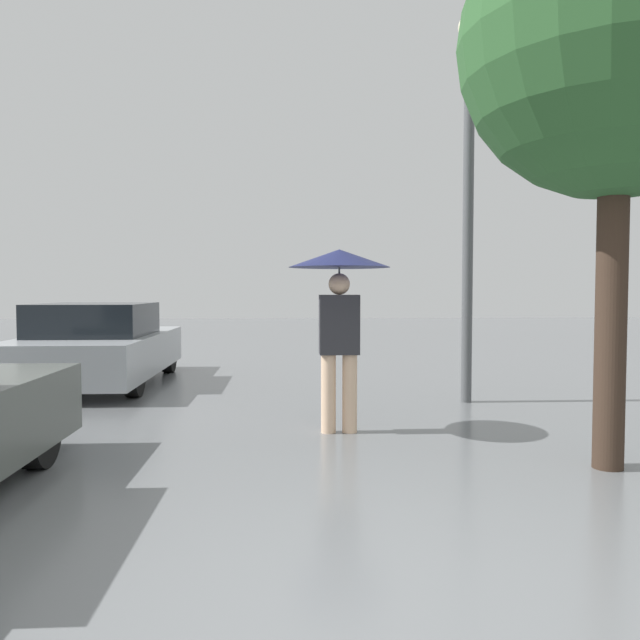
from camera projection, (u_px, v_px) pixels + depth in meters
The scene contains 5 objects.
ground_plane at pixel (391, 614), 2.81m from camera, with size 60.00×60.00×0.00m, color slate.
pedestrian at pixel (339, 289), 6.33m from camera, with size 1.04×1.04×1.87m.
parked_car_farthest at pixel (99, 346), 9.68m from camera, with size 1.85×4.13×1.26m.
tree at pixel (617, 43), 4.95m from camera, with size 2.51×2.51×4.70m.
street_lamp at pixel (469, 173), 8.00m from camera, with size 0.31×0.31×4.96m.
Camera 1 is at (-0.48, -2.72, 1.46)m, focal length 35.00 mm.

